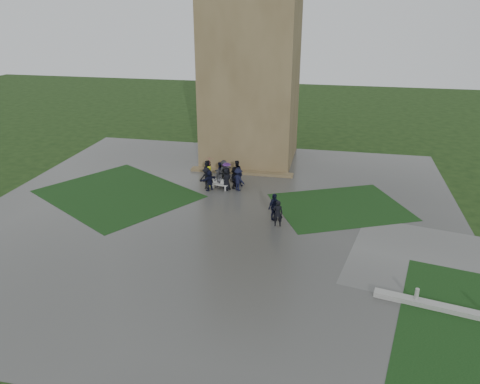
% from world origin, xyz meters
% --- Properties ---
extents(ground, '(120.00, 120.00, 0.00)m').
position_xyz_m(ground, '(0.00, 0.00, 0.00)').
color(ground, black).
extents(plaza, '(34.00, 34.00, 0.02)m').
position_xyz_m(plaza, '(0.00, 2.00, 0.01)').
color(plaza, '#3B3B39').
rests_on(plaza, ground).
extents(lawn_inset_left, '(14.10, 13.46, 0.01)m').
position_xyz_m(lawn_inset_left, '(-8.50, 4.00, 0.03)').
color(lawn_inset_left, black).
rests_on(lawn_inset_left, plaza).
extents(lawn_inset_right, '(11.12, 10.15, 0.01)m').
position_xyz_m(lawn_inset_right, '(8.50, 5.00, 0.03)').
color(lawn_inset_right, black).
rests_on(lawn_inset_right, plaza).
extents(tower, '(8.00, 8.00, 18.00)m').
position_xyz_m(tower, '(0.00, 15.00, 9.00)').
color(tower, brown).
rests_on(tower, ground).
extents(tower_plinth, '(9.00, 0.80, 0.22)m').
position_xyz_m(tower_plinth, '(0.00, 10.60, 0.13)').
color(tower_plinth, brown).
rests_on(tower_plinth, plaza).
extents(bench, '(1.49, 0.70, 0.83)m').
position_xyz_m(bench, '(-0.96, 6.62, 0.45)').
color(bench, beige).
rests_on(bench, plaza).
extents(visitor_cluster, '(4.12, 3.88, 2.39)m').
position_xyz_m(visitor_cluster, '(-0.95, 7.34, 0.97)').
color(visitor_cluster, black).
rests_on(visitor_cluster, plaza).
extents(pedestrian_mid, '(1.09, 1.28, 1.90)m').
position_xyz_m(pedestrian_mid, '(4.04, 1.90, 0.97)').
color(pedestrian_mid, black).
rests_on(pedestrian_mid, plaza).
extents(pedestrian_near, '(0.72, 0.52, 1.82)m').
position_xyz_m(pedestrian_near, '(4.43, 0.99, 0.93)').
color(pedestrian_near, black).
rests_on(pedestrian_near, plaza).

